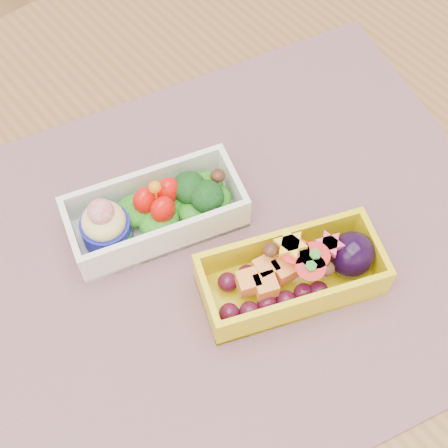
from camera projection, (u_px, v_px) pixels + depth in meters
ground at (231, 445)px, 1.21m from camera, size 3.00×3.00×0.00m
table at (237, 311)px, 0.65m from camera, size 1.20×0.80×0.75m
placemat at (221, 255)px, 0.57m from camera, size 0.59×0.51×0.00m
bento_white at (154, 212)px, 0.56m from camera, size 0.16×0.11×0.06m
bento_yellow at (295, 273)px, 0.53m from camera, size 0.16×0.12×0.05m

